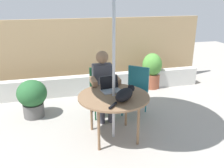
% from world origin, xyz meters
% --- Properties ---
extents(ground_plane, '(14.00, 14.00, 0.00)m').
position_xyz_m(ground_plane, '(0.00, 0.00, 0.00)').
color(ground_plane, gray).
extents(fence_back, '(5.79, 0.08, 1.61)m').
position_xyz_m(fence_back, '(0.00, 2.52, 0.81)').
color(fence_back, tan).
rests_on(fence_back, ground).
extents(planter_wall_low, '(5.21, 0.20, 0.42)m').
position_xyz_m(planter_wall_low, '(0.00, 1.92, 0.21)').
color(planter_wall_low, beige).
rests_on(planter_wall_low, ground).
extents(patio_table, '(1.07, 1.07, 0.70)m').
position_xyz_m(patio_table, '(0.00, 0.00, 0.65)').
color(patio_table, brown).
rests_on(patio_table, ground).
extents(chair_occupied, '(0.40, 0.40, 0.88)m').
position_xyz_m(chair_occupied, '(0.00, 0.87, 0.51)').
color(chair_occupied, '#194C2D').
rests_on(chair_occupied, ground).
extents(chair_empty, '(0.56, 0.56, 0.88)m').
position_xyz_m(chair_empty, '(0.63, 0.74, 0.51)').
color(chair_empty, '#1E606B').
rests_on(chair_empty, ground).
extents(person_seated, '(0.48, 0.48, 1.22)m').
position_xyz_m(person_seated, '(0.00, 0.71, 0.68)').
color(person_seated, '#3F3F47').
rests_on(person_seated, ground).
extents(laptop, '(0.33, 0.29, 0.21)m').
position_xyz_m(laptop, '(0.00, 0.24, 0.76)').
color(laptop, gray).
rests_on(laptop, patio_table).
extents(cat, '(0.50, 0.48, 0.17)m').
position_xyz_m(cat, '(0.12, -0.19, 0.78)').
color(cat, black).
rests_on(cat, patio_table).
extents(potted_plant_near_fence, '(0.53, 0.53, 0.70)m').
position_xyz_m(potted_plant_near_fence, '(-1.24, 1.04, 0.39)').
color(potted_plant_near_fence, '#595654').
rests_on(potted_plant_near_fence, ground).
extents(potted_plant_by_chair, '(0.46, 0.46, 0.84)m').
position_xyz_m(potted_plant_by_chair, '(1.45, 1.91, 0.45)').
color(potted_plant_by_chair, '#9E5138').
rests_on(potted_plant_by_chair, ground).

